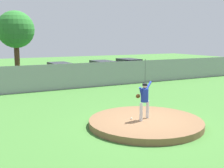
% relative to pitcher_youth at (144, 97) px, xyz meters
% --- Properties ---
extents(ground_plane, '(80.00, 80.00, 0.00)m').
position_rel_pitcher_youth_xyz_m(ground_plane, '(0.06, 5.97, -1.23)').
color(ground_plane, '#427A33').
extents(asphalt_strip, '(44.00, 7.00, 0.01)m').
position_rel_pitcher_youth_xyz_m(asphalt_strip, '(0.06, 14.47, -1.22)').
color(asphalt_strip, '#2B2B2D').
rests_on(asphalt_strip, ground_plane).
extents(pitchers_mound, '(4.87, 4.87, 0.27)m').
position_rel_pitcher_youth_xyz_m(pitchers_mound, '(0.06, -0.03, -1.09)').
color(pitchers_mound, brown).
rests_on(pitchers_mound, ground_plane).
extents(pitcher_youth, '(0.81, 0.38, 1.62)m').
position_rel_pitcher_youth_xyz_m(pitcher_youth, '(0.00, 0.00, 0.00)').
color(pitcher_youth, silver).
rests_on(pitcher_youth, pitchers_mound).
extents(baseball, '(0.07, 0.07, 0.07)m').
position_rel_pitcher_youth_xyz_m(baseball, '(-0.46, 0.27, -0.92)').
color(baseball, white).
rests_on(baseball, pitchers_mound).
extents(chainlink_fence, '(34.00, 0.07, 1.98)m').
position_rel_pitcher_youth_xyz_m(chainlink_fence, '(0.06, 9.97, -0.28)').
color(chainlink_fence, gray).
rests_on(chainlink_fence, ground_plane).
extents(parked_car_slate, '(1.84, 4.77, 1.57)m').
position_rel_pitcher_youth_xyz_m(parked_car_slate, '(0.91, 14.59, -0.46)').
color(parked_car_slate, slate).
rests_on(parked_car_slate, ground_plane).
extents(parked_car_white, '(1.79, 4.51, 1.73)m').
position_rel_pitcher_youth_xyz_m(parked_car_white, '(7.69, 14.02, -0.41)').
color(parked_car_white, silver).
rests_on(parked_car_white, ground_plane).
extents(parked_car_silver, '(1.89, 4.80, 1.64)m').
position_rel_pitcher_youth_xyz_m(parked_car_silver, '(4.87, 14.02, -0.44)').
color(parked_car_silver, '#B7BABF').
rests_on(parked_car_silver, ground_plane).
extents(tree_leaning_west, '(3.82, 3.82, 6.52)m').
position_rel_pitcher_youth_xyz_m(tree_leaning_west, '(-1.62, 21.22, 3.33)').
color(tree_leaning_west, '#4C331E').
rests_on(tree_leaning_west, ground_plane).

